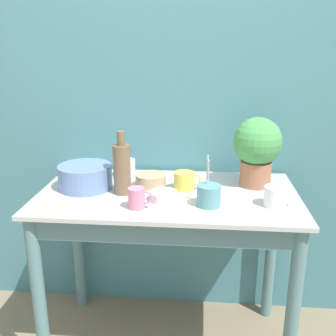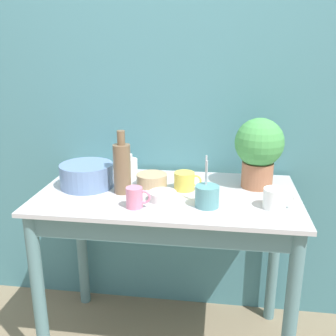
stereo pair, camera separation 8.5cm
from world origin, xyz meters
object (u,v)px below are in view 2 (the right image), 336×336
(mug_white, at_px, (275,198))
(bowl_small_tan, at_px, (152,180))
(bottle_tall, at_px, (122,167))
(bottle_short, at_px, (129,167))
(utensil_cup, at_px, (207,196))
(mug_pink, at_px, (135,197))
(potted_plant, at_px, (259,148))
(bowl_small_enamel_white, at_px, (163,196))
(bowl_wash_large, at_px, (87,175))
(mug_yellow, at_px, (185,181))

(mug_white, relative_size, bowl_small_tan, 0.87)
(bottle_tall, xyz_separation_m, bottle_short, (-0.03, 0.24, -0.07))
(bottle_short, height_order, utensil_cup, utensil_cup)
(mug_pink, relative_size, mug_white, 0.80)
(potted_plant, bearing_deg, bowl_small_enamel_white, -151.39)
(bottle_short, bearing_deg, potted_plant, -6.46)
(bowl_wash_large, relative_size, bowl_small_tan, 1.70)
(potted_plant, height_order, utensil_cup, potted_plant)
(bowl_wash_large, bearing_deg, potted_plant, 7.55)
(bottle_tall, bearing_deg, bowl_small_enamel_white, -19.29)
(bottle_tall, bearing_deg, mug_pink, -60.19)
(bowl_wash_large, bearing_deg, utensil_cup, -15.96)
(mug_yellow, bearing_deg, utensil_cup, -59.15)
(bowl_wash_large, distance_m, mug_yellow, 0.48)
(mug_pink, xyz_separation_m, bowl_small_tan, (0.02, 0.28, -0.02))
(bottle_tall, xyz_separation_m, bowl_small_tan, (0.12, 0.12, -0.09))
(potted_plant, bearing_deg, bottle_tall, -165.39)
(potted_plant, xyz_separation_m, bowl_small_tan, (-0.51, -0.05, -0.16))
(bottle_short, relative_size, mug_white, 0.91)
(bottle_short, height_order, bowl_small_tan, bottle_short)
(bottle_tall, xyz_separation_m, utensil_cup, (0.40, -0.11, -0.08))
(bowl_small_enamel_white, height_order, bowl_small_tan, bowl_small_tan)
(bottle_short, bearing_deg, bowl_small_tan, -40.21)
(bowl_small_tan, xyz_separation_m, utensil_cup, (0.28, -0.23, 0.02))
(bowl_wash_large, bearing_deg, bottle_tall, -15.94)
(potted_plant, distance_m, bottle_tall, 0.65)
(potted_plant, distance_m, bottle_short, 0.68)
(potted_plant, height_order, mug_pink, potted_plant)
(bowl_wash_large, distance_m, utensil_cup, 0.62)
(bottle_tall, height_order, mug_white, bottle_tall)
(bowl_small_tan, bearing_deg, utensil_cup, -39.21)
(bottle_short, bearing_deg, utensil_cup, -39.55)
(mug_pink, bearing_deg, bottle_short, 106.99)
(potted_plant, bearing_deg, bowl_small_tan, -174.54)
(mug_yellow, bearing_deg, bottle_tall, -164.87)
(potted_plant, relative_size, bowl_wash_large, 1.32)
(potted_plant, distance_m, utensil_cup, 0.39)
(mug_pink, height_order, utensil_cup, utensil_cup)
(utensil_cup, bearing_deg, bowl_small_enamel_white, 167.49)
(bowl_wash_large, bearing_deg, mug_white, -9.56)
(mug_yellow, bearing_deg, bowl_small_enamel_white, -119.96)
(bowl_small_enamel_white, bearing_deg, bowl_wash_large, 162.34)
(bowl_small_tan, bearing_deg, mug_pink, -94.37)
(bowl_wash_large, distance_m, mug_pink, 0.37)
(bowl_wash_large, bearing_deg, mug_yellow, 2.63)
(mug_white, height_order, utensil_cup, utensil_cup)
(bowl_wash_large, distance_m, bottle_short, 0.25)
(bowl_wash_large, distance_m, bowl_small_enamel_white, 0.41)
(mug_pink, height_order, bowl_small_enamel_white, mug_pink)
(potted_plant, distance_m, mug_yellow, 0.39)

